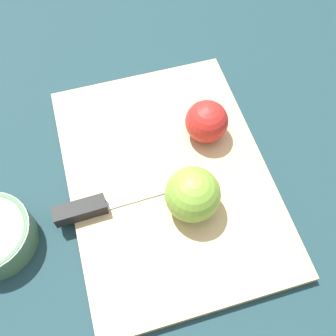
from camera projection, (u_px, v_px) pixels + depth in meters
ground_plane at (168, 179)px, 0.61m from camera, size 4.00×4.00×0.00m
cutting_board at (168, 177)px, 0.60m from camera, size 0.44×0.34×0.02m
apple_half_left at (207, 122)px, 0.60m from camera, size 0.07×0.07×0.07m
apple_half_right at (193, 195)px, 0.53m from camera, size 0.08×0.08×0.08m
knife at (85, 209)px, 0.55m from camera, size 0.04×0.16×0.02m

